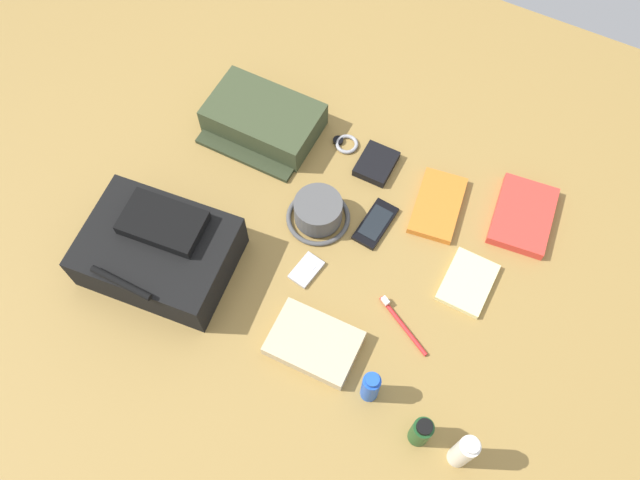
{
  "coord_description": "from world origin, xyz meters",
  "views": [
    {
      "loc": [
        -0.33,
        0.63,
        1.46
      ],
      "look_at": [
        0.0,
        0.0,
        0.04
      ],
      "focal_mm": 36.57,
      "sensor_mm": 36.0,
      "label": 1
    }
  ],
  "objects": [
    {
      "name": "notepad",
      "position": [
        -0.36,
        -0.08,
        0.01
      ],
      "size": [
        0.11,
        0.15,
        0.02
      ],
      "primitive_type": "cube",
      "rotation": [
        0.0,
        0.0,
        -0.01
      ],
      "color": "beige",
      "rests_on": "ground_plane"
    },
    {
      "name": "toiletry_pouch",
      "position": [
        0.3,
        -0.25,
        0.04
      ],
      "size": [
        0.3,
        0.22,
        0.08
      ],
      "color": "#384228",
      "rests_on": "ground_plane"
    },
    {
      "name": "media_player",
      "position": [
        0.0,
        0.07,
        0.01
      ],
      "size": [
        0.07,
        0.09,
        0.01
      ],
      "color": "#B7B7BC",
      "rests_on": "ground_plane"
    },
    {
      "name": "toothbrush",
      "position": [
        -0.26,
        0.09,
        0.01
      ],
      "size": [
        0.16,
        0.09,
        0.02
      ],
      "color": "red",
      "rests_on": "ground_plane"
    },
    {
      "name": "cell_phone",
      "position": [
        -0.1,
        -0.12,
        0.01
      ],
      "size": [
        0.07,
        0.14,
        0.01
      ],
      "color": "black",
      "rests_on": "ground_plane"
    },
    {
      "name": "paperback_novel",
      "position": [
        -0.42,
        -0.31,
        0.01
      ],
      "size": [
        0.16,
        0.22,
        0.03
      ],
      "color": "red",
      "rests_on": "ground_plane"
    },
    {
      "name": "folded_towel",
      "position": [
        -0.1,
        0.23,
        0.02
      ],
      "size": [
        0.2,
        0.15,
        0.04
      ],
      "primitive_type": "cube",
      "rotation": [
        0.0,
        0.0,
        0.03
      ],
      "color": "#C6B289",
      "rests_on": "ground_plane"
    },
    {
      "name": "deodorant_spray",
      "position": [
        -0.26,
        0.27,
        0.06
      ],
      "size": [
        0.04,
        0.04,
        0.12
      ],
      "color": "blue",
      "rests_on": "ground_plane"
    },
    {
      "name": "wristwatch",
      "position": [
        0.08,
        -0.31,
        0.01
      ],
      "size": [
        0.07,
        0.06,
        0.01
      ],
      "color": "#99999E",
      "rests_on": "ground_plane"
    },
    {
      "name": "ground_plane",
      "position": [
        0.0,
        0.0,
        -0.01
      ],
      "size": [
        2.64,
        2.02,
        0.02
      ],
      "primitive_type": "cube",
      "color": "olive",
      "rests_on": "ground"
    },
    {
      "name": "shampoo_bottle",
      "position": [
        -0.4,
        0.31,
        0.05
      ],
      "size": [
        0.04,
        0.04,
        0.11
      ],
      "color": "#19471E",
      "rests_on": "ground_plane"
    },
    {
      "name": "backpack",
      "position": [
        0.32,
        0.21,
        0.06
      ],
      "size": [
        0.37,
        0.3,
        0.15
      ],
      "color": "black",
      "rests_on": "ground_plane"
    },
    {
      "name": "bucket_hat",
      "position": [
        0.04,
        -0.07,
        0.03
      ],
      "size": [
        0.16,
        0.16,
        0.08
      ],
      "color": "#4F4F4F",
      "rests_on": "ground_plane"
    },
    {
      "name": "wallet",
      "position": [
        -0.02,
        -0.28,
        0.01
      ],
      "size": [
        0.09,
        0.11,
        0.02
      ],
      "primitive_type": "cube",
      "rotation": [
        0.0,
        0.0,
        0.0
      ],
      "color": "black",
      "rests_on": "ground_plane"
    },
    {
      "name": "toothpaste_tube",
      "position": [
        -0.49,
        0.31,
        0.08
      ],
      "size": [
        0.04,
        0.04,
        0.16
      ],
      "color": "white",
      "rests_on": "ground_plane"
    },
    {
      "name": "travel_guidebook",
      "position": [
        -0.22,
        -0.24,
        0.01
      ],
      "size": [
        0.14,
        0.21,
        0.02
      ],
      "color": "orange",
      "rests_on": "ground_plane"
    }
  ]
}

